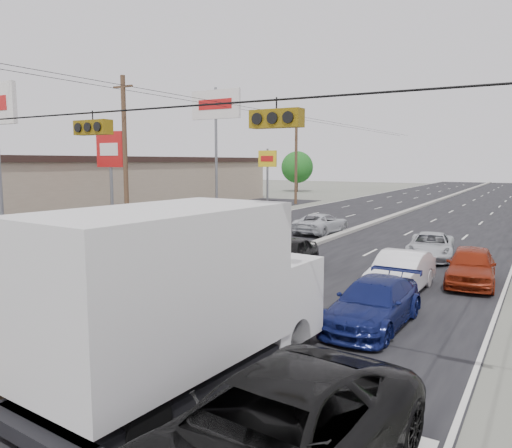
% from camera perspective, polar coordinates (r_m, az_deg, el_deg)
% --- Properties ---
extents(ground, '(200.00, 200.00, 0.00)m').
position_cam_1_polar(ground, '(14.70, -21.24, -11.73)').
color(ground, '#606356').
rests_on(ground, ground).
extents(road_surface, '(20.00, 160.00, 0.02)m').
position_cam_1_polar(road_surface, '(40.33, 14.35, 0.37)').
color(road_surface, black).
rests_on(road_surface, ground).
extents(center_median, '(0.50, 160.00, 0.20)m').
position_cam_1_polar(center_median, '(40.32, 14.35, 0.51)').
color(center_median, gray).
rests_on(center_median, ground).
extents(strip_mall, '(12.00, 42.00, 4.60)m').
position_cam_1_polar(strip_mall, '(50.01, -17.44, 4.19)').
color(strip_mall, tan).
rests_on(strip_mall, ground).
extents(parking_lot, '(10.00, 42.00, 0.02)m').
position_cam_1_polar(parking_lot, '(43.95, -9.42, 1.05)').
color(parking_lot, black).
rests_on(parking_lot, ground).
extents(utility_pole_left_b, '(1.60, 0.30, 10.00)m').
position_cam_1_polar(utility_pole_left_b, '(33.28, -14.73, 7.77)').
color(utility_pole_left_b, '#422D1E').
rests_on(utility_pole_left_b, ground).
extents(utility_pole_left_c, '(1.60, 0.30, 10.00)m').
position_cam_1_polar(utility_pole_left_c, '(53.92, 4.60, 7.68)').
color(utility_pole_left_c, '#422D1E').
rests_on(utility_pole_left_c, ground).
extents(traffic_signals, '(25.00, 0.30, 0.54)m').
position_cam_1_polar(traffic_signals, '(12.89, -18.44, 10.60)').
color(traffic_signals, black).
rests_on(traffic_signals, ground).
extents(pole_sign_mid, '(2.60, 0.25, 7.00)m').
position_cam_1_polar(pole_sign_mid, '(38.60, -16.31, 7.62)').
color(pole_sign_mid, slate).
rests_on(pole_sign_mid, ground).
extents(pole_sign_billboard, '(5.00, 0.25, 11.00)m').
position_cam_1_polar(pole_sign_billboard, '(44.76, -4.62, 12.60)').
color(pole_sign_billboard, slate).
rests_on(pole_sign_billboard, ground).
extents(pole_sign_far, '(2.20, 0.25, 6.00)m').
position_cam_1_polar(pole_sign_far, '(55.54, 1.32, 6.97)').
color(pole_sign_far, slate).
rests_on(pole_sign_far, ground).
extents(tree_left_far, '(4.80, 4.80, 6.12)m').
position_cam_1_polar(tree_left_far, '(76.07, 4.73, 6.49)').
color(tree_left_far, '#382619').
rests_on(tree_left_far, ground).
extents(box_truck, '(3.13, 7.58, 3.76)m').
position_cam_1_polar(box_truck, '(10.38, -8.16, -8.06)').
color(box_truck, black).
rests_on(box_truck, ground).
extents(red_sedan, '(1.98, 4.79, 1.54)m').
position_cam_1_polar(red_sedan, '(16.23, -4.34, -6.63)').
color(red_sedan, '#A20A20').
rests_on(red_sedan, ground).
extents(black_suv, '(3.23, 6.07, 1.63)m').
position_cam_1_polar(black_suv, '(7.52, 1.86, -23.49)').
color(black_suv, black).
rests_on(black_suv, ground).
extents(queue_car_a, '(1.94, 4.17, 1.38)m').
position_cam_1_polar(queue_car_a, '(21.36, 3.75, -3.48)').
color(queue_car_a, black).
rests_on(queue_car_a, ground).
extents(queue_car_b, '(1.62, 4.38, 1.43)m').
position_cam_1_polar(queue_car_b, '(18.44, 16.17, -5.39)').
color(queue_car_b, white).
rests_on(queue_car_b, ground).
extents(queue_car_c, '(2.63, 4.67, 1.23)m').
position_cam_1_polar(queue_car_c, '(25.15, 19.33, -2.43)').
color(queue_car_c, '#B6BABE').
rests_on(queue_car_c, ground).
extents(queue_car_d, '(1.97, 4.59, 1.32)m').
position_cam_1_polar(queue_car_d, '(14.58, 13.29, -8.88)').
color(queue_car_d, '#101851').
rests_on(queue_car_d, ground).
extents(queue_car_e, '(2.06, 4.34, 1.43)m').
position_cam_1_polar(queue_car_e, '(20.50, 23.36, -4.45)').
color(queue_car_e, maroon).
rests_on(queue_car_e, ground).
extents(oncoming_near, '(2.16, 4.87, 1.39)m').
position_cam_1_polar(oncoming_near, '(28.02, -7.99, -0.97)').
color(oncoming_near, black).
rests_on(oncoming_near, ground).
extents(oncoming_far, '(2.46, 4.83, 1.31)m').
position_cam_1_polar(oncoming_far, '(32.20, 7.46, 0.02)').
color(oncoming_far, '#B7BABF').
rests_on(oncoming_far, ground).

